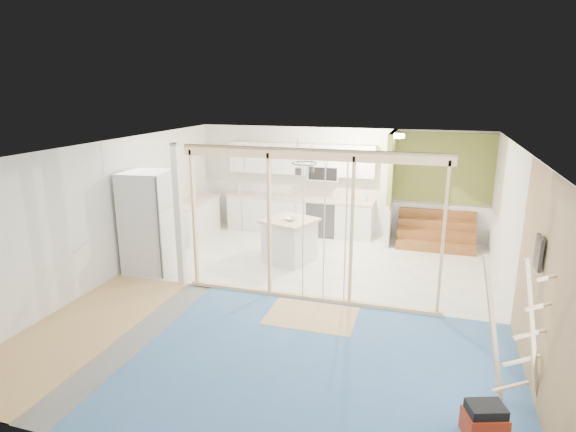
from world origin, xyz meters
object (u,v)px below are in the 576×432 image
(toolbox, at_px, (485,422))
(ladder, at_px, (518,333))
(fridge, at_px, (149,222))
(island, at_px, (290,241))

(toolbox, height_order, ladder, ladder)
(toolbox, relative_size, ladder, 0.27)
(fridge, height_order, island, fridge)
(fridge, xyz_separation_m, toolbox, (5.91, -3.16, -0.81))
(fridge, bearing_deg, ladder, -30.04)
(fridge, bearing_deg, island, 18.43)
(island, relative_size, ladder, 0.67)
(fridge, height_order, ladder, fridge)
(toolbox, bearing_deg, fridge, 132.95)
(toolbox, bearing_deg, ladder, 44.36)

